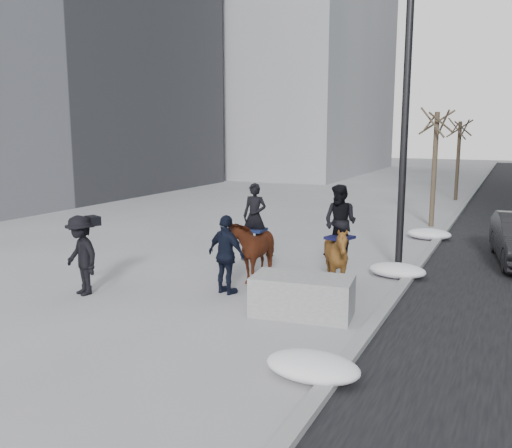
% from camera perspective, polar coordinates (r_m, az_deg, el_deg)
% --- Properties ---
extents(ground, '(120.00, 120.00, 0.00)m').
position_cam_1_polar(ground, '(11.40, -2.65, -8.39)').
color(ground, gray).
rests_on(ground, ground).
extents(curb, '(0.25, 90.00, 0.12)m').
position_cam_1_polar(curb, '(19.94, 19.12, -0.79)').
color(curb, gray).
rests_on(curb, ground).
extents(planter, '(2.05, 1.22, 0.77)m').
position_cam_1_polar(planter, '(10.66, 4.89, -7.55)').
color(planter, '#98989B').
rests_on(planter, ground).
extents(tree_near, '(1.20, 1.20, 4.67)m').
position_cam_1_polar(tree_near, '(21.05, 18.28, 6.05)').
color(tree_near, '#3C3024').
rests_on(tree_near, ground).
extents(tree_far, '(1.20, 1.20, 4.41)m').
position_cam_1_polar(tree_far, '(29.46, 20.51, 6.64)').
color(tree_far, '#342A1F').
rests_on(tree_far, ground).
extents(mounted_left, '(0.95, 1.85, 2.32)m').
position_cam_1_polar(mounted_left, '(12.97, -0.39, -2.16)').
color(mounted_left, '#4E230F').
rests_on(mounted_left, ground).
extents(mounted_right, '(1.62, 1.73, 2.40)m').
position_cam_1_polar(mounted_right, '(11.99, 8.61, -2.79)').
color(mounted_right, '#502C10').
rests_on(mounted_right, ground).
extents(feeder, '(1.10, 0.98, 1.75)m').
position_cam_1_polar(feeder, '(11.88, -3.12, -3.25)').
color(feeder, black).
rests_on(feeder, ground).
extents(camera_crew, '(1.29, 1.01, 1.75)m').
position_cam_1_polar(camera_crew, '(12.39, -17.91, -3.12)').
color(camera_crew, black).
rests_on(camera_crew, ground).
extents(lamppost, '(0.25, 2.01, 9.09)m').
position_cam_1_polar(lamppost, '(14.18, 15.78, 15.29)').
color(lamppost, black).
rests_on(lamppost, ground).
extents(snow_piles, '(1.42, 12.11, 0.36)m').
position_cam_1_polar(snow_piles, '(13.38, 14.33, -5.12)').
color(snow_piles, silver).
rests_on(snow_piles, ground).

